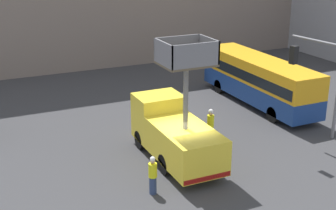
# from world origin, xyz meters

# --- Properties ---
(ground_plane) EXTENTS (120.00, 120.00, 0.00)m
(ground_plane) POSITION_xyz_m (0.00, 0.00, 0.00)
(ground_plane) COLOR #38383A
(utility_truck) EXTENTS (2.42, 6.37, 6.41)m
(utility_truck) POSITION_xyz_m (-0.03, 1.07, 1.57)
(utility_truck) COLOR yellow
(utility_truck) RESTS_ON ground_plane
(city_bus) EXTENTS (2.49, 10.41, 3.16)m
(city_bus) POSITION_xyz_m (8.79, 6.49, 1.85)
(city_bus) COLOR navy
(city_bus) RESTS_ON ground_plane
(traffic_light_pole) EXTENTS (3.95, 3.70, 6.01)m
(traffic_light_pole) POSITION_xyz_m (7.95, -0.29, 4.10)
(traffic_light_pole) COLOR slate
(traffic_light_pole) RESTS_ON ground_plane
(road_worker_near_truck) EXTENTS (0.38, 0.38, 1.79)m
(road_worker_near_truck) POSITION_xyz_m (-2.33, -1.55, 0.89)
(road_worker_near_truck) COLOR navy
(road_worker_near_truck) RESTS_ON ground_plane
(road_worker_directing) EXTENTS (0.38, 0.38, 1.94)m
(road_worker_directing) POSITION_xyz_m (2.72, 2.27, 0.98)
(road_worker_directing) COLOR navy
(road_worker_directing) RESTS_ON ground_plane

